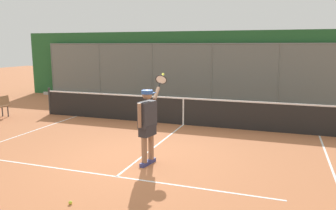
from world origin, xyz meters
The scene contains 6 objects.
ground_plane centered at (0.00, 0.00, 0.00)m, with size 60.00×60.00×0.00m, color #B76B42.
court_line_markings centered at (0.00, 1.51, 0.00)m, with size 8.76×9.03×0.01m.
fence_backdrop centered at (0.00, -9.11, 1.69)m, with size 21.05×1.37×3.41m.
tennis_net centered at (0.00, -3.83, 0.49)m, with size 11.26×0.09×1.07m.
tennis_player centered at (-0.34, 0.19, 1.04)m, with size 0.31×1.45×2.04m.
tennis_ball_near_net centered at (0.17, 2.50, 0.03)m, with size 0.07×0.07×0.07m, color #C1D138.
Camera 1 is at (-3.21, 7.05, 2.73)m, focal length 35.67 mm.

